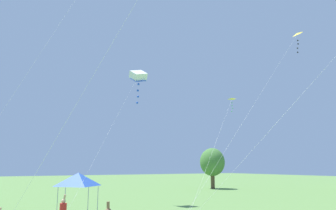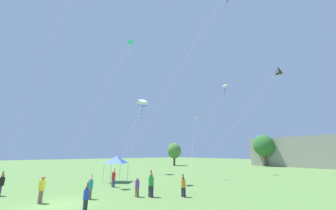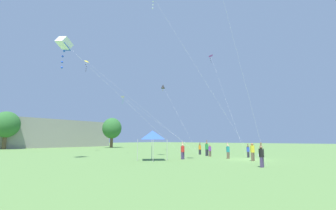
# 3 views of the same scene
# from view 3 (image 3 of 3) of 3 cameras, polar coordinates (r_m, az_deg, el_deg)

# --- Properties ---
(ground_plane) EXTENTS (220.00, 220.00, 0.00)m
(ground_plane) POSITION_cam_3_polar(r_m,az_deg,el_deg) (27.27, 19.59, -12.89)
(ground_plane) COLOR #5B8442
(distant_building) EXTENTS (33.74, 12.23, 7.63)m
(distant_building) POSITION_cam_3_polar(r_m,az_deg,el_deg) (73.69, -28.15, -6.43)
(distant_building) COLOR gray
(distant_building) RESTS_ON ground
(tree_near_right) EXTENTS (5.66, 5.09, 8.54)m
(tree_near_right) POSITION_cam_3_polar(r_m,az_deg,el_deg) (63.10, -35.84, -4.06)
(tree_near_right) COLOR brown
(tree_near_right) RESTS_ON ground
(tree_far_centre) EXTENTS (5.27, 4.74, 7.95)m
(tree_far_centre) POSITION_cam_3_polar(r_m,az_deg,el_deg) (62.72, -14.04, -5.77)
(tree_far_centre) COLOR brown
(tree_far_centre) RESTS_ON ground
(festival_tent) EXTENTS (2.47, 2.47, 3.15)m
(festival_tent) POSITION_cam_3_polar(r_m,az_deg,el_deg) (24.38, -3.96, -7.61)
(festival_tent) COLOR #B7B7BC
(festival_tent) RESTS_ON ground
(cooler_box) EXTENTS (0.51, 0.37, 0.32)m
(cooler_box) POSITION_cam_3_polar(r_m,az_deg,el_deg) (32.68, 22.33, -11.68)
(cooler_box) COLOR white
(cooler_box) RESTS_ON ground
(person_black_shirt) EXTENTS (0.41, 0.41, 1.97)m
(person_black_shirt) POSITION_cam_3_polar(r_m,az_deg,el_deg) (20.06, 22.65, -11.68)
(person_black_shirt) COLOR #473860
(person_black_shirt) RESTS_ON ground
(person_green_shirt) EXTENTS (0.43, 0.43, 2.10)m
(person_green_shirt) POSITION_cam_3_polar(r_m,az_deg,el_deg) (31.57, 9.82, -10.76)
(person_green_shirt) COLOR #282833
(person_green_shirt) RESTS_ON ground
(person_blue_shirt) EXTENTS (0.35, 0.35, 1.69)m
(person_blue_shirt) POSITION_cam_3_polar(r_m,az_deg,el_deg) (30.04, 19.67, -10.88)
(person_blue_shirt) COLOR #282833
(person_blue_shirt) RESTS_ON ground
(person_yellow_shirt) EXTENTS (0.43, 0.43, 1.84)m
(person_yellow_shirt) POSITION_cam_3_polar(r_m,az_deg,el_deg) (25.52, 20.67, -10.92)
(person_yellow_shirt) COLOR brown
(person_yellow_shirt) RESTS_ON ground
(person_orange_shirt) EXTENTS (0.37, 0.37, 1.78)m
(person_orange_shirt) POSITION_cam_3_polar(r_m,az_deg,el_deg) (34.07, 8.09, -10.90)
(person_orange_shirt) COLOR #282833
(person_orange_shirt) RESTS_ON ground
(person_teal_shirt) EXTENTS (0.38, 0.38, 1.85)m
(person_teal_shirt) POSITION_cam_3_polar(r_m,az_deg,el_deg) (27.55, 14.99, -11.17)
(person_teal_shirt) COLOR brown
(person_teal_shirt) RESTS_ON ground
(person_red_shirt) EXTENTS (0.40, 0.40, 1.95)m
(person_red_shirt) POSITION_cam_3_polar(r_m,az_deg,el_deg) (25.89, 3.75, -11.51)
(person_red_shirt) COLOR #473860
(person_red_shirt) RESTS_ON ground
(person_purple_shirt) EXTENTS (0.35, 0.35, 1.48)m
(person_purple_shirt) POSITION_cam_3_polar(r_m,az_deg,el_deg) (30.51, 10.59, -11.23)
(person_purple_shirt) COLOR brown
(person_purple_shirt) RESTS_ON ground
(kite_white_box_0) EXTENTS (10.98, 10.49, 13.74)m
(kite_white_box_0) POSITION_cam_3_polar(r_m,az_deg,el_deg) (28.61, -24.87, 13.94)
(kite_white_box_0) COLOR silver
(kite_white_box_0) RESTS_ON ground
(kite_yellow_delta_2) EXTENTS (7.42, 9.99, 8.86)m
(kite_yellow_delta_2) POSITION_cam_3_polar(r_m,az_deg,el_deg) (35.62, -10.96, 1.62)
(kite_yellow_delta_2) COLOR silver
(kite_yellow_delta_2) RESTS_ON ground
(kite_yellow_delta_4) EXTENTS (7.57, 19.76, 16.85)m
(kite_yellow_delta_4) POSITION_cam_3_polar(r_m,az_deg,el_deg) (44.57, -19.82, 10.15)
(kite_yellow_delta_4) COLOR silver
(kite_yellow_delta_4) RESTS_ON ground
(kite_black_diamond_5) EXTENTS (5.93, 11.72, 13.28)m
(kite_black_diamond_5) POSITION_cam_3_polar(r_m,az_deg,el_deg) (45.60, -1.27, 4.75)
(kite_black_diamond_5) COLOR silver
(kite_black_diamond_5) RESTS_ON ground
(kite_purple_delta_6) EXTENTS (6.25, 7.99, 17.10)m
(kite_purple_delta_6) POSITION_cam_3_polar(r_m,az_deg,el_deg) (41.39, 10.82, 11.93)
(kite_purple_delta_6) COLOR silver
(kite_purple_delta_6) RESTS_ON ground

